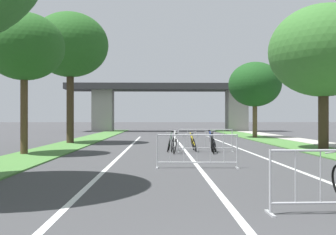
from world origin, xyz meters
TOP-DOWN VIEW (x-y plane):
  - grass_verge_left at (-6.36, 21.36)m, footprint 2.35×52.22m
  - grass_verge_right at (6.36, 21.36)m, footprint 2.35×52.22m
  - sidewalk_path_right at (8.41, 21.36)m, footprint 1.74×52.22m
  - lane_stripe_center at (0.00, 15.11)m, footprint 0.14×30.21m
  - lane_stripe_right_lane at (2.85, 15.11)m, footprint 0.14×30.21m
  - lane_stripe_left_lane at (-2.85, 15.11)m, footprint 0.14×30.21m
  - overpass_bridge at (0.00, 43.16)m, footprint 23.99×4.30m
  - tree_left_oak_near at (-6.95, 14.29)m, footprint 3.35×3.35m
  - tree_left_cypress_far at (-6.68, 21.52)m, footprint 4.62×4.62m
  - tree_right_maple_mid at (6.82, 16.65)m, footprint 5.30×5.30m
  - tree_right_oak_mid at (6.20, 27.78)m, footprint 4.09×4.09m
  - crowd_barrier_second at (-0.06, 9.81)m, footprint 2.55×0.54m
  - crowd_barrier_third at (0.87, 15.55)m, footprint 2.54×0.46m
  - bicycle_blue_1 at (1.21, 16.01)m, footprint 0.52×1.71m
  - bicycle_yellow_2 at (0.36, 16.02)m, footprint 0.54×1.59m
  - bicycle_white_3 at (-0.59, 15.06)m, footprint 0.54×1.77m
  - bicycle_black_4 at (1.18, 15.01)m, footprint 0.69×1.60m
  - bicycle_green_5 at (-0.75, 16.04)m, footprint 0.49×1.73m

SIDE VIEW (x-z plane):
  - lane_stripe_center at x=0.00m, z-range 0.00..0.01m
  - lane_stripe_right_lane at x=2.85m, z-range 0.00..0.01m
  - lane_stripe_left_lane at x=-2.85m, z-range 0.00..0.01m
  - grass_verge_left at x=-6.36m, z-range 0.00..0.05m
  - grass_verge_right at x=6.36m, z-range 0.00..0.05m
  - sidewalk_path_right at x=8.41m, z-range 0.00..0.08m
  - bicycle_black_4 at x=1.18m, z-range -0.10..0.81m
  - bicycle_yellow_2 at x=0.36m, z-range -0.10..0.82m
  - bicycle_green_5 at x=-0.75m, z-range -0.12..0.84m
  - bicycle_white_3 at x=-0.59m, z-range -0.13..0.90m
  - bicycle_blue_1 at x=1.21m, z-range -0.12..0.89m
  - crowd_barrier_second at x=-0.06m, z-range 0.00..1.05m
  - crowd_barrier_third at x=0.87m, z-range 0.00..1.05m
  - overpass_bridge at x=0.00m, z-range 1.24..6.77m
  - tree_right_oak_mid at x=6.20m, z-range 1.21..7.14m
  - tree_left_oak_near at x=-6.95m, z-range 1.55..7.56m
  - tree_right_maple_mid at x=6.82m, z-range 1.29..8.40m
  - tree_left_cypress_far at x=-6.68m, z-range 2.00..9.99m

